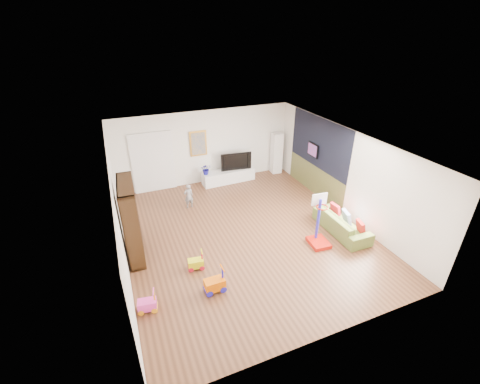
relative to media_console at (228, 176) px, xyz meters
name	(u,v)px	position (x,y,z in m)	size (l,w,h in m)	color
floor	(245,233)	(-0.76, -3.37, -0.23)	(6.50, 7.50, 0.00)	brown
ceiling	(246,144)	(-0.76, -3.37, 2.47)	(6.50, 7.50, 0.00)	white
wall_back	(205,148)	(-0.76, 0.38, 1.12)	(6.50, 0.00, 2.70)	white
wall_front	(332,285)	(-0.76, -7.12, 1.12)	(6.50, 0.00, 2.70)	silver
wall_left	(118,216)	(-4.01, -3.37, 1.12)	(0.00, 7.50, 2.70)	white
wall_right	(344,173)	(2.49, -3.37, 1.12)	(0.00, 7.50, 2.70)	silver
navy_accent	(319,143)	(2.48, -1.97, 1.62)	(0.01, 3.20, 1.70)	black
olive_wainscot	(314,180)	(2.48, -1.97, 0.27)	(0.01, 3.20, 1.00)	brown
doorway	(153,163)	(-2.66, 0.34, 0.82)	(1.45, 0.06, 2.10)	white
painting_back	(198,143)	(-1.01, 0.34, 1.32)	(0.62, 0.06, 0.92)	gold
artwork_right	(313,150)	(2.41, -1.77, 1.32)	(0.04, 0.56, 0.46)	#7F3F8C
media_console	(228,176)	(0.00, 0.00, 0.00)	(2.01, 0.50, 0.47)	white
tall_cabinet	(276,153)	(2.08, 0.12, 0.58)	(0.38, 0.38, 1.63)	white
bookshelf	(131,221)	(-3.74, -3.14, 0.79)	(0.37, 1.41, 2.05)	#321E0D
sofa	(342,223)	(1.84, -4.33, 0.04)	(1.88, 0.73, 0.55)	#5E702E
basketball_hoop	(321,222)	(0.89, -4.61, 0.50)	(0.50, 0.61, 1.46)	#B3170C
ride_on_yellow	(196,260)	(-2.46, -4.28, 0.02)	(0.37, 0.23, 0.50)	#D5D80E
ride_on_orange	(214,281)	(-2.27, -5.17, 0.07)	(0.45, 0.28, 0.61)	#EB6400
ride_on_pink	(147,301)	(-3.75, -5.16, 0.02)	(0.38, 0.24, 0.51)	#F23FB4
child	(189,196)	(-1.87, -1.32, 0.18)	(0.31, 0.20, 0.84)	slate
tv	(235,160)	(0.31, 0.06, 0.57)	(1.16, 0.15, 0.67)	black
vase_plant	(206,169)	(-0.86, -0.01, 0.44)	(0.36, 0.32, 0.41)	navy
pillow_left	(361,227)	(2.03, -4.86, 0.20)	(0.09, 0.35, 0.35)	#AA1915
pillow_center	(347,217)	(2.00, -4.32, 0.20)	(0.10, 0.39, 0.39)	silver
pillow_right	(335,209)	(1.98, -3.81, 0.20)	(0.09, 0.34, 0.34)	red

